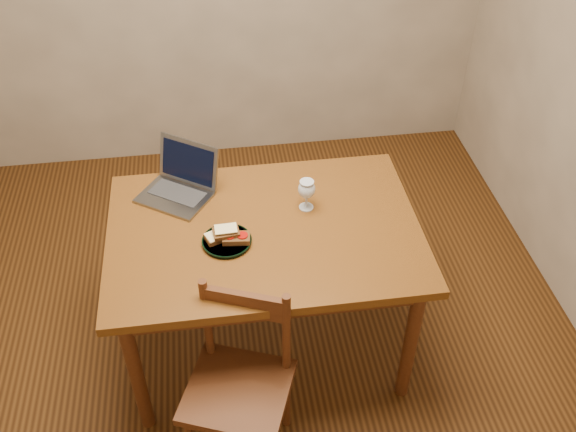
{
  "coord_description": "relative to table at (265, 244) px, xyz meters",
  "views": [
    {
      "loc": [
        -0.11,
        -2.05,
        2.52
      ],
      "look_at": [
        0.17,
        -0.08,
        0.8
      ],
      "focal_mm": 40.0,
      "sensor_mm": 36.0,
      "label": 1
    }
  ],
  "objects": [
    {
      "name": "laptop",
      "position": [
        -0.33,
        0.3,
        0.14
      ],
      "size": [
        0.4,
        0.39,
        0.21
      ],
      "rotation": [
        0.0,
        0.0,
        -0.6
      ],
      "color": "slate",
      "rests_on": "table"
    },
    {
      "name": "plate",
      "position": [
        -0.16,
        -0.06,
        0.09
      ],
      "size": [
        0.2,
        0.2,
        0.02
      ],
      "primitive_type": "cylinder",
      "color": "black",
      "rests_on": "table"
    },
    {
      "name": "milk_glass",
      "position": [
        0.2,
        0.11,
        0.16
      ],
      "size": [
        0.07,
        0.07,
        0.14
      ],
      "primitive_type": null,
      "color": "white",
      "rests_on": "table"
    },
    {
      "name": "floor",
      "position": [
        -0.07,
        0.07,
        -0.66
      ],
      "size": [
        3.2,
        3.2,
        0.02
      ],
      "primitive_type": "cube",
      "color": "black",
      "rests_on": "ground"
    },
    {
      "name": "chair",
      "position": [
        -0.16,
        -0.52,
        -0.2
      ],
      "size": [
        0.5,
        0.49,
        0.42
      ],
      "rotation": [
        0.0,
        0.0,
        -0.37
      ],
      "color": "#431F0E",
      "rests_on": "floor"
    },
    {
      "name": "sandwich_top",
      "position": [
        -0.16,
        -0.06,
        0.14
      ],
      "size": [
        0.11,
        0.07,
        0.03
      ],
      "primitive_type": null,
      "rotation": [
        0.0,
        0.0,
        0.12
      ],
      "color": "#381E0C",
      "rests_on": "plate"
    },
    {
      "name": "sandwich_tomato",
      "position": [
        -0.12,
        -0.07,
        0.12
      ],
      "size": [
        0.12,
        0.08,
        0.03
      ],
      "primitive_type": null,
      "rotation": [
        0.0,
        0.0,
        -0.11
      ],
      "color": "#381E0C",
      "rests_on": "plate"
    },
    {
      "name": "table",
      "position": [
        0.0,
        0.0,
        0.0
      ],
      "size": [
        1.3,
        0.9,
        0.74
      ],
      "color": "#44250B",
      "rests_on": "floor"
    },
    {
      "name": "sandwich_cheese",
      "position": [
        -0.19,
        -0.05,
        0.12
      ],
      "size": [
        0.12,
        0.09,
        0.03
      ],
      "primitive_type": null,
      "rotation": [
        0.0,
        0.0,
        0.37
      ],
      "color": "#381E0C",
      "rests_on": "plate"
    }
  ]
}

